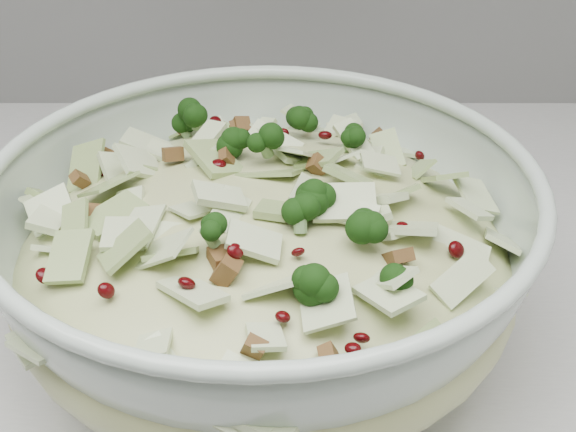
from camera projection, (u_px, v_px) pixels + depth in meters
name	position (u px, v px, depth m)	size (l,w,h in m)	color
mixing_bowl	(264.00, 261.00, 0.48)	(0.42, 0.42, 0.13)	#AFC1B1
salad	(264.00, 233.00, 0.47)	(0.41, 0.41, 0.13)	#B5B87E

